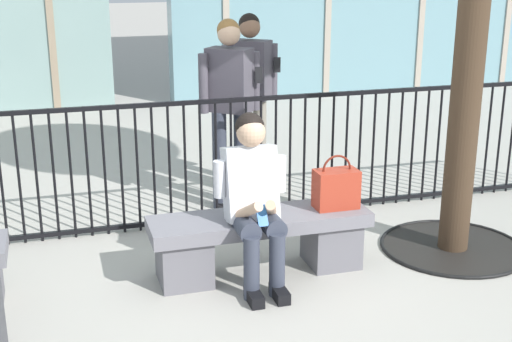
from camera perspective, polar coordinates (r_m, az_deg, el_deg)
name	(u,v)px	position (r m, az deg, el deg)	size (l,w,h in m)	color
ground_plane	(260,272)	(5.20, 0.32, -8.23)	(60.00, 60.00, 0.00)	#B2ADA3
stone_bench	(260,238)	(5.09, 0.32, -5.47)	(1.60, 0.44, 0.45)	slate
seated_person_with_phone	(254,195)	(4.82, -0.18, -1.99)	(0.52, 0.66, 1.21)	#383D4C
handbag_on_bench	(336,188)	(5.15, 6.55, -1.39)	(0.32, 0.18, 0.40)	#B23823
bystander_at_railing	(250,88)	(6.79, -0.50, 6.77)	(0.55, 0.41, 1.71)	gray
bystander_further_back	(230,100)	(6.23, -2.16, 5.80)	(0.55, 0.42, 1.71)	#383D4C
plaza_railing	(224,161)	(5.97, -2.65, 0.84)	(7.08, 0.04, 1.09)	black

